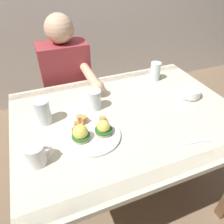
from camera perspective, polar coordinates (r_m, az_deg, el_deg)
The scene contains 10 objects.
ground_plane at distance 1.71m, azimuth 3.10°, elevation -20.60°, with size 6.00×6.00×0.00m, color #7F664C.
dining_table at distance 1.22m, azimuth 4.08°, elevation -4.50°, with size 1.20×0.90×0.74m.
eggs_benedict_plate at distance 1.00m, azimuth -5.61°, elevation -5.53°, with size 0.27×0.27×0.09m.
fruit_bowl at distance 1.36m, azimuth 20.27°, elevation 4.92°, with size 0.12×0.12×0.05m.
coffee_mug at distance 0.92m, azimuth -19.68°, elevation -10.63°, with size 0.11×0.08×0.09m.
fork at distance 1.07m, azimuth 22.22°, elevation -7.35°, with size 0.16×0.04×0.00m.
water_glass_near at distance 1.17m, azimuth -4.70°, elevation 3.13°, with size 0.07×0.07×0.11m.
water_glass_far at distance 1.12m, azimuth -18.00°, elevation -0.27°, with size 0.08×0.08×0.13m.
water_glass_extra at distance 1.48m, azimuth 11.48°, elevation 10.34°, with size 0.07×0.07×0.12m.
diner_person at distance 1.63m, azimuth -11.69°, elevation 7.34°, with size 0.34×0.54×1.14m.
Camera 1 is at (-0.42, -0.81, 1.44)m, focal length 34.05 mm.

